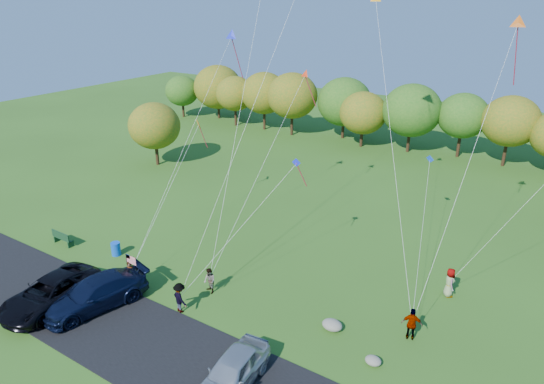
{
  "coord_description": "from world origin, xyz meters",
  "views": [
    {
      "loc": [
        16.53,
        -18.16,
        17.68
      ],
      "look_at": [
        0.94,
        6.0,
        5.89
      ],
      "focal_mm": 32.0,
      "sensor_mm": 36.0,
      "label": 1
    }
  ],
  "objects_px": {
    "minivan_navy": "(95,293)",
    "flyer_d": "(412,324)",
    "minivan_dark": "(50,293)",
    "flyer_a": "(130,274)",
    "flyer_c": "(180,298)",
    "minivan_silver": "(232,372)",
    "trash_barrel": "(116,249)",
    "flyer_e": "(450,282)",
    "flyer_b": "(210,281)",
    "park_bench": "(62,238)"
  },
  "relations": [
    {
      "from": "minivan_navy",
      "to": "flyer_d",
      "type": "height_order",
      "value": "flyer_d"
    },
    {
      "from": "minivan_dark",
      "to": "flyer_d",
      "type": "height_order",
      "value": "flyer_d"
    },
    {
      "from": "flyer_a",
      "to": "flyer_c",
      "type": "relative_size",
      "value": 0.95
    },
    {
      "from": "minivan_dark",
      "to": "flyer_c",
      "type": "xyz_separation_m",
      "value": [
        6.97,
        3.83,
        0.02
      ]
    },
    {
      "from": "minivan_silver",
      "to": "trash_barrel",
      "type": "bearing_deg",
      "value": 154.29
    },
    {
      "from": "flyer_e",
      "to": "minivan_navy",
      "type": "bearing_deg",
      "value": 96.25
    },
    {
      "from": "minivan_navy",
      "to": "flyer_a",
      "type": "bearing_deg",
      "value": 103.7
    },
    {
      "from": "flyer_c",
      "to": "flyer_d",
      "type": "bearing_deg",
      "value": -140.28
    },
    {
      "from": "flyer_b",
      "to": "park_bench",
      "type": "xyz_separation_m",
      "value": [
        -13.47,
        -1.15,
        -0.26
      ]
    },
    {
      "from": "flyer_c",
      "to": "park_bench",
      "type": "relative_size",
      "value": 0.96
    },
    {
      "from": "flyer_b",
      "to": "flyer_d",
      "type": "distance_m",
      "value": 12.44
    },
    {
      "from": "minivan_navy",
      "to": "flyer_c",
      "type": "relative_size",
      "value": 3.3
    },
    {
      "from": "minivan_dark",
      "to": "flyer_e",
      "type": "xyz_separation_m",
      "value": [
        20.02,
        14.22,
        0.02
      ]
    },
    {
      "from": "flyer_b",
      "to": "minivan_silver",
      "type": "bearing_deg",
      "value": -18.47
    },
    {
      "from": "flyer_c",
      "to": "flyer_d",
      "type": "xyz_separation_m",
      "value": [
        12.38,
        5.02,
        0.01
      ]
    },
    {
      "from": "flyer_a",
      "to": "trash_barrel",
      "type": "height_order",
      "value": "flyer_a"
    },
    {
      "from": "flyer_e",
      "to": "park_bench",
      "type": "distance_m",
      "value": 27.82
    },
    {
      "from": "trash_barrel",
      "to": "minivan_silver",
      "type": "bearing_deg",
      "value": -20.7
    },
    {
      "from": "flyer_a",
      "to": "trash_barrel",
      "type": "distance_m",
      "value": 4.7
    },
    {
      "from": "flyer_c",
      "to": "trash_barrel",
      "type": "xyz_separation_m",
      "value": [
        -8.63,
        2.52,
        -0.46
      ]
    },
    {
      "from": "trash_barrel",
      "to": "park_bench",
      "type": "bearing_deg",
      "value": -165.89
    },
    {
      "from": "minivan_silver",
      "to": "trash_barrel",
      "type": "height_order",
      "value": "minivan_silver"
    },
    {
      "from": "flyer_b",
      "to": "flyer_c",
      "type": "xyz_separation_m",
      "value": [
        -0.19,
        -2.51,
        0.11
      ]
    },
    {
      "from": "flyer_e",
      "to": "park_bench",
      "type": "relative_size",
      "value": 0.96
    },
    {
      "from": "minivan_dark",
      "to": "flyer_b",
      "type": "bearing_deg",
      "value": 34.62
    },
    {
      "from": "minivan_silver",
      "to": "flyer_b",
      "type": "xyz_separation_m",
      "value": [
        -6.07,
        5.62,
        -0.05
      ]
    },
    {
      "from": "flyer_e",
      "to": "minivan_silver",
      "type": "bearing_deg",
      "value": 123.56
    },
    {
      "from": "flyer_a",
      "to": "trash_barrel",
      "type": "xyz_separation_m",
      "value": [
        -4.1,
        2.26,
        -0.42
      ]
    },
    {
      "from": "minivan_silver",
      "to": "flyer_b",
      "type": "bearing_deg",
      "value": 132.22
    },
    {
      "from": "minivan_dark",
      "to": "flyer_d",
      "type": "xyz_separation_m",
      "value": [
        19.35,
        8.85,
        0.03
      ]
    },
    {
      "from": "flyer_b",
      "to": "trash_barrel",
      "type": "height_order",
      "value": "flyer_b"
    },
    {
      "from": "minivan_navy",
      "to": "park_bench",
      "type": "xyz_separation_m",
      "value": [
        -8.7,
        3.78,
        -0.39
      ]
    },
    {
      "from": "flyer_b",
      "to": "trash_barrel",
      "type": "bearing_deg",
      "value": -155.79
    },
    {
      "from": "flyer_d",
      "to": "flyer_e",
      "type": "xyz_separation_m",
      "value": [
        0.67,
        5.36,
        -0.01
      ]
    },
    {
      "from": "minivan_navy",
      "to": "trash_barrel",
      "type": "xyz_separation_m",
      "value": [
        -4.06,
        4.95,
        -0.48
      ]
    },
    {
      "from": "flyer_a",
      "to": "flyer_e",
      "type": "bearing_deg",
      "value": 20.67
    },
    {
      "from": "flyer_b",
      "to": "flyer_c",
      "type": "relative_size",
      "value": 0.89
    },
    {
      "from": "minivan_navy",
      "to": "minivan_dark",
      "type": "bearing_deg",
      "value": -135.15
    },
    {
      "from": "minivan_navy",
      "to": "flyer_c",
      "type": "distance_m",
      "value": 5.18
    },
    {
      "from": "flyer_c",
      "to": "minivan_navy",
      "type": "bearing_deg",
      "value": 45.61
    },
    {
      "from": "flyer_b",
      "to": "flyer_e",
      "type": "height_order",
      "value": "flyer_e"
    },
    {
      "from": "flyer_b",
      "to": "flyer_d",
      "type": "bearing_deg",
      "value": 35.95
    },
    {
      "from": "flyer_d",
      "to": "park_bench",
      "type": "bearing_deg",
      "value": -8.34
    },
    {
      "from": "trash_barrel",
      "to": "flyer_c",
      "type": "bearing_deg",
      "value": -16.28
    },
    {
      "from": "park_bench",
      "to": "trash_barrel",
      "type": "height_order",
      "value": "park_bench"
    },
    {
      "from": "minivan_dark",
      "to": "minivan_silver",
      "type": "bearing_deg",
      "value": -3.75
    },
    {
      "from": "flyer_b",
      "to": "trash_barrel",
      "type": "distance_m",
      "value": 8.84
    },
    {
      "from": "minivan_dark",
      "to": "minivan_silver",
      "type": "xyz_separation_m",
      "value": [
        13.24,
        0.72,
        -0.03
      ]
    },
    {
      "from": "minivan_dark",
      "to": "minivan_navy",
      "type": "xyz_separation_m",
      "value": [
        2.4,
        1.4,
        0.04
      ]
    },
    {
      "from": "minivan_silver",
      "to": "flyer_b",
      "type": "relative_size",
      "value": 2.9
    }
  ]
}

